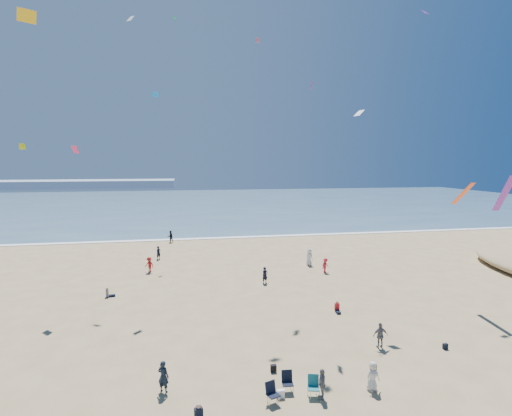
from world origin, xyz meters
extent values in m
cube|color=#476B84|center=(0.00, 95.00, 0.03)|extent=(220.00, 100.00, 0.06)
cube|color=white|center=(0.00, 45.00, 0.04)|extent=(220.00, 1.20, 0.08)
cube|color=#7A8EA8|center=(-60.00, 170.00, 1.60)|extent=(110.00, 20.00, 3.20)
imported|color=black|center=(-4.54, 33.62, 0.77)|extent=(0.66, 0.65, 1.53)
imported|color=black|center=(-3.47, 43.13, 0.83)|extent=(1.01, 0.92, 1.67)
imported|color=red|center=(12.25, 24.94, 0.74)|extent=(1.09, 0.98, 1.47)
imported|color=#A21718|center=(-5.15, 28.28, 0.77)|extent=(1.15, 1.05, 1.55)
imported|color=slate|center=(9.71, 8.79, 0.77)|extent=(0.92, 0.42, 1.54)
imported|color=black|center=(5.54, 22.50, 0.77)|extent=(0.66, 0.55, 1.53)
imported|color=black|center=(-2.84, 6.42, 0.79)|extent=(0.69, 0.61, 1.58)
imported|color=slate|center=(4.50, 4.51, 0.74)|extent=(0.60, 0.93, 1.47)
imported|color=silver|center=(7.16, 4.71, 0.72)|extent=(0.80, 0.61, 1.45)
imported|color=silver|center=(11.55, 27.96, 0.91)|extent=(0.97, 1.06, 1.81)
cube|color=white|center=(2.62, 4.91, 0.20)|extent=(0.35, 0.20, 0.40)
cube|color=black|center=(2.81, 7.27, 0.19)|extent=(0.30, 0.22, 0.38)
cube|color=black|center=(13.45, 7.91, 0.17)|extent=(0.28, 0.18, 0.34)
cube|color=white|center=(11.49, 16.45, 14.73)|extent=(0.76, 0.76, 0.47)
cube|color=blue|center=(-3.78, 22.41, 16.58)|extent=(0.61, 0.66, 0.39)
cube|color=purple|center=(7.39, 15.48, 16.42)|extent=(0.42, 0.80, 0.46)
cube|color=#DE687D|center=(6.92, 33.37, 24.61)|extent=(0.54, 0.44, 0.64)
cube|color=#E9275F|center=(-9.85, 21.05, 12.03)|extent=(0.69, 0.72, 0.58)
cube|color=#EBF213|center=(-15.82, 27.27, 12.45)|extent=(0.52, 0.45, 0.55)
cube|color=#5E2C9F|center=(19.80, 21.58, 24.31)|extent=(0.71, 0.69, 0.45)
cube|color=#EAB214|center=(-8.68, 8.76, 17.80)|extent=(0.80, 0.62, 0.57)
cube|color=#189E56|center=(-2.19, 42.01, 29.29)|extent=(0.41, 0.51, 0.37)
cube|color=silver|center=(-6.14, 28.18, 24.35)|extent=(0.74, 0.74, 0.57)
cube|color=#6C2698|center=(15.96, 7.08, 9.28)|extent=(0.35, 3.14, 2.21)
cube|color=#FF4E1A|center=(19.60, 15.05, 8.62)|extent=(0.35, 2.64, 1.87)
camera|label=1|loc=(-1.78, -12.24, 11.08)|focal=28.00mm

